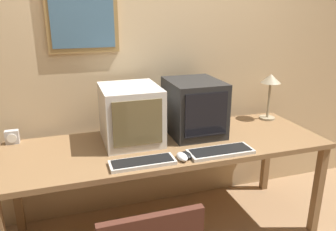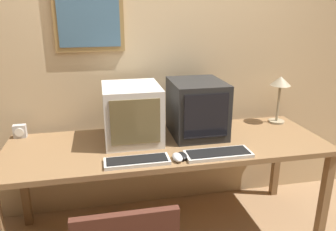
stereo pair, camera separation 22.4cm
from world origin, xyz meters
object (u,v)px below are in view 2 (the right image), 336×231
object	(u,v)px
keyboard_main	(137,161)
desk_lamp	(280,87)
keyboard_side	(218,154)
desk_clock	(20,131)
mouse_near_keyboard	(182,156)
mouse_far_corner	(178,157)
monitor_left	(132,113)
monitor_right	(197,108)

from	to	relation	value
keyboard_main	desk_lamp	distance (m)	1.36
keyboard_side	desk_clock	xyz separation A→B (m)	(-1.31, 0.59, 0.04)
mouse_near_keyboard	mouse_far_corner	xyz separation A→B (m)	(-0.03, -0.02, 0.00)
monitor_left	desk_lamp	world-z (taller)	monitor_left
monitor_right	mouse_far_corner	distance (m)	0.51
monitor_left	monitor_right	bearing A→B (deg)	1.04
mouse_far_corner	desk_lamp	bearing A→B (deg)	28.51
mouse_near_keyboard	desk_clock	world-z (taller)	desk_clock
keyboard_main	mouse_near_keyboard	size ratio (longest dim) A/B	3.92
keyboard_main	mouse_near_keyboard	distance (m)	0.29
mouse_near_keyboard	keyboard_side	bearing A→B (deg)	-1.41
desk_lamp	monitor_left	bearing A→B (deg)	-174.26
keyboard_side	mouse_far_corner	world-z (taller)	mouse_far_corner
mouse_far_corner	desk_lamp	world-z (taller)	desk_lamp
mouse_near_keyboard	mouse_far_corner	size ratio (longest dim) A/B	0.87
mouse_far_corner	keyboard_main	bearing A→B (deg)	177.10
desk_clock	mouse_far_corner	bearing A→B (deg)	-30.18
keyboard_main	keyboard_side	bearing A→B (deg)	-0.14
keyboard_main	desk_lamp	bearing A→B (deg)	22.75
monitor_right	keyboard_side	bearing A→B (deg)	-86.01
desk_clock	keyboard_main	bearing A→B (deg)	-37.00
monitor_right	desk_clock	distance (m)	1.30
keyboard_main	keyboard_side	size ratio (longest dim) A/B	0.93
monitor_left	desk_clock	xyz separation A→B (m)	(-0.80, 0.20, -0.15)
keyboard_main	mouse_far_corner	distance (m)	0.26
keyboard_side	mouse_far_corner	size ratio (longest dim) A/B	3.65
mouse_far_corner	desk_clock	xyz separation A→B (m)	(-1.04, 0.61, 0.03)
monitor_left	keyboard_main	xyz separation A→B (m)	(-0.02, -0.39, -0.19)
monitor_left	mouse_far_corner	xyz separation A→B (m)	(0.24, -0.40, -0.18)
mouse_far_corner	desk_clock	bearing A→B (deg)	149.82
keyboard_side	mouse_far_corner	xyz separation A→B (m)	(-0.27, -0.01, 0.01)
desk_clock	desk_lamp	xyz separation A→B (m)	(2.01, -0.08, 0.25)
monitor_right	keyboard_main	xyz separation A→B (m)	(-0.49, -0.40, -0.19)
keyboard_side	monitor_right	bearing A→B (deg)	93.99
keyboard_main	mouse_near_keyboard	xyz separation A→B (m)	(0.29, 0.00, 0.00)
monitor_left	mouse_far_corner	world-z (taller)	monitor_left
mouse_far_corner	desk_clock	distance (m)	1.21
monitor_left	mouse_far_corner	size ratio (longest dim) A/B	3.82
monitor_right	mouse_far_corner	xyz separation A→B (m)	(-0.24, -0.41, -0.18)
monitor_right	keyboard_side	xyz separation A→B (m)	(0.03, -0.40, -0.19)
keyboard_main	mouse_near_keyboard	bearing A→B (deg)	0.93
keyboard_main	keyboard_side	distance (m)	0.52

